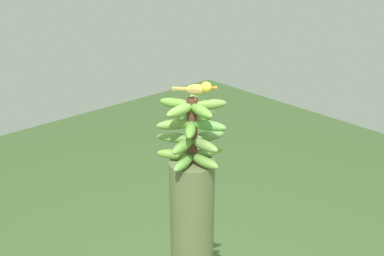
{
  "coord_description": "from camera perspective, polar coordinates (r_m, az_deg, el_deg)",
  "views": [
    {
      "loc": [
        1.25,
        -1.12,
        2.21
      ],
      "look_at": [
        0.0,
        0.0,
        1.49
      ],
      "focal_mm": 40.56,
      "sensor_mm": 36.0,
      "label": 1
    }
  ],
  "objects": [
    {
      "name": "banana_bunch",
      "position": [
        1.83,
        -0.0,
        -0.42
      ],
      "size": [
        0.31,
        0.31,
        0.29
      ],
      "color": "#4C2D1E",
      "rests_on": "banana_tree"
    },
    {
      "name": "perched_bird",
      "position": [
        1.76,
        0.97,
        5.16
      ],
      "size": [
        0.15,
        0.14,
        0.07
      ],
      "color": "#C68933",
      "rests_on": "banana_bunch"
    }
  ]
}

